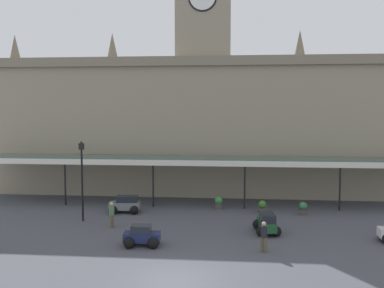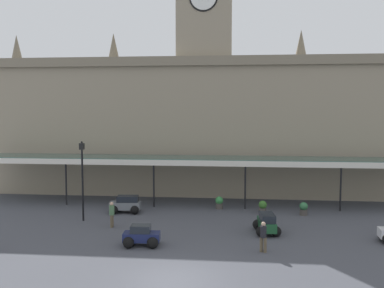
{
  "view_description": "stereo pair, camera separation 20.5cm",
  "coord_description": "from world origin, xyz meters",
  "views": [
    {
      "loc": [
        2.43,
        -18.22,
        7.72
      ],
      "look_at": [
        0.0,
        8.47,
        5.47
      ],
      "focal_mm": 39.35,
      "sensor_mm": 36.0,
      "label": 1
    },
    {
      "loc": [
        2.64,
        -18.2,
        7.72
      ],
      "look_at": [
        0.0,
        8.47,
        5.47
      ],
      "focal_mm": 39.35,
      "sensor_mm": 36.0,
      "label": 2
    }
  ],
  "objects": [
    {
      "name": "planter_by_canopy",
      "position": [
        7.76,
        12.48,
        0.49
      ],
      "size": [
        0.6,
        0.6,
        0.96
      ],
      "color": "#47423D",
      "rests_on": "ground"
    },
    {
      "name": "pedestrian_beside_cars",
      "position": [
        4.28,
        4.19,
        0.91
      ],
      "size": [
        0.37,
        0.34,
        1.67
      ],
      "color": "brown",
      "rests_on": "ground"
    },
    {
      "name": "ground_plane",
      "position": [
        0.0,
        0.0,
        0.0
      ],
      "size": [
        140.0,
        140.0,
        0.0
      ],
      "primitive_type": "plane",
      "color": "#43454C"
    },
    {
      "name": "entrance_canopy",
      "position": [
        0.0,
        15.3,
        3.67
      ],
      "size": [
        35.88,
        3.26,
        3.81
      ],
      "color": "#38564C",
      "rests_on": "ground"
    },
    {
      "name": "car_grey_estate",
      "position": [
        -5.31,
        11.94,
        0.56
      ],
      "size": [
        2.32,
        1.68,
        1.27
      ],
      "color": "slate",
      "rests_on": "ground"
    },
    {
      "name": "car_navy_sedan",
      "position": [
        -2.48,
        4.6,
        0.5
      ],
      "size": [
        2.11,
        1.61,
        1.19
      ],
      "color": "#19214C",
      "rests_on": "ground"
    },
    {
      "name": "victorian_lamppost",
      "position": [
        -7.64,
        9.42,
        3.39
      ],
      "size": [
        0.3,
        0.3,
        5.52
      ],
      "color": "black",
      "rests_on": "ground"
    },
    {
      "name": "pedestrian_near_entrance",
      "position": [
        -5.22,
        8.09,
        0.91
      ],
      "size": [
        0.34,
        0.39,
        1.67
      ],
      "color": "brown",
      "rests_on": "ground"
    },
    {
      "name": "car_green_estate",
      "position": [
        4.74,
        7.74,
        0.56
      ],
      "size": [
        1.67,
        2.32,
        1.27
      ],
      "color": "#1E512D",
      "rests_on": "ground"
    },
    {
      "name": "planter_forecourt_centre",
      "position": [
        1.59,
        13.86,
        0.49
      ],
      "size": [
        0.6,
        0.6,
        0.96
      ],
      "color": "#47423D",
      "rests_on": "ground"
    },
    {
      "name": "planter_near_kerb",
      "position": [
        4.83,
        12.69,
        0.49
      ],
      "size": [
        0.6,
        0.6,
        0.96
      ],
      "color": "#47423D",
      "rests_on": "ground"
    },
    {
      "name": "station_building",
      "position": [
        0.0,
        20.78,
        6.88
      ],
      "size": [
        38.19,
        6.54,
        21.3
      ],
      "color": "gray",
      "rests_on": "ground"
    }
  ]
}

